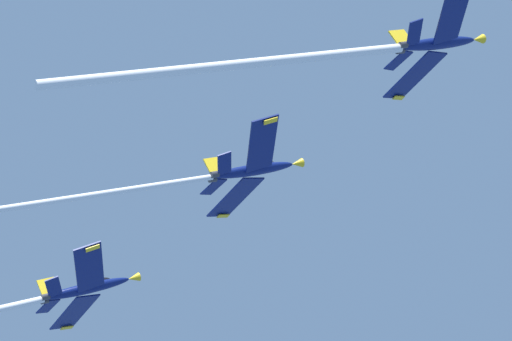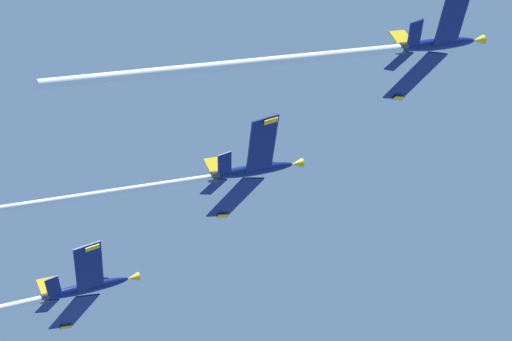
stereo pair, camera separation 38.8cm
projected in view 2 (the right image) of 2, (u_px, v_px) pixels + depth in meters
jet_second at (343, 54)px, 108.80m from camera, size 30.45×46.93×27.23m
jet_third at (190, 180)px, 116.38m from camera, size 29.59×46.69×26.20m
jet_fourth at (7, 306)px, 119.98m from camera, size 28.72×43.38×25.50m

